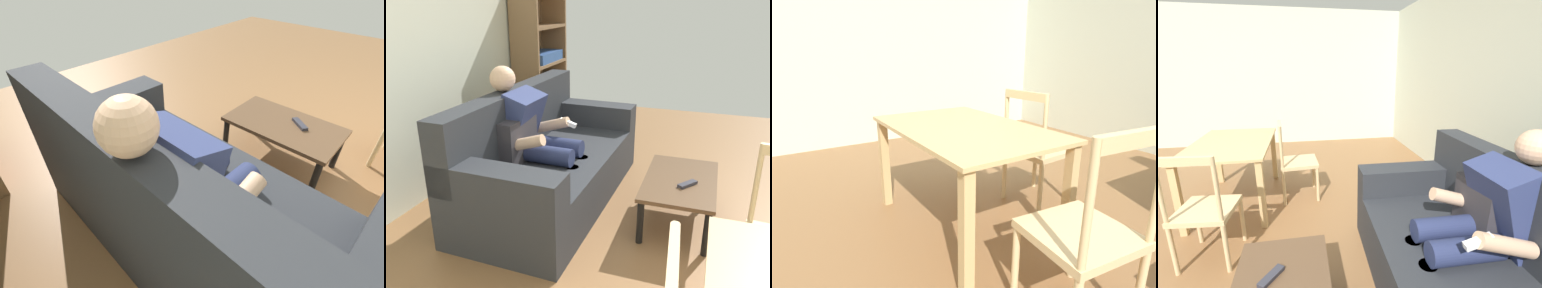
# 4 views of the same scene
# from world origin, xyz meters

# --- Properties ---
(couch) EXTENTS (2.08, 1.00, 0.96)m
(couch) POSITION_xyz_m (0.98, 1.68, 0.34)
(couch) COLOR #282B30
(couch) RESTS_ON ground_plane
(person_lounging) EXTENTS (0.60, 0.96, 1.17)m
(person_lounging) POSITION_xyz_m (0.88, 1.75, 0.61)
(person_lounging) COLOR navy
(person_lounging) RESTS_ON ground_plane
(coffee_table) EXTENTS (0.88, 0.54, 0.37)m
(coffee_table) POSITION_xyz_m (0.95, 0.54, 0.32)
(coffee_table) COLOR brown
(coffee_table) RESTS_ON ground_plane
(tv_remote) EXTENTS (0.17, 0.14, 0.02)m
(tv_remote) POSITION_xyz_m (0.85, 0.48, 0.38)
(tv_remote) COLOR #2D2D38
(tv_remote) RESTS_ON coffee_table
(bookshelf) EXTENTS (0.90, 0.36, 1.82)m
(bookshelf) POSITION_xyz_m (2.69, 2.51, 0.76)
(bookshelf) COLOR brown
(bookshelf) RESTS_ON ground_plane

